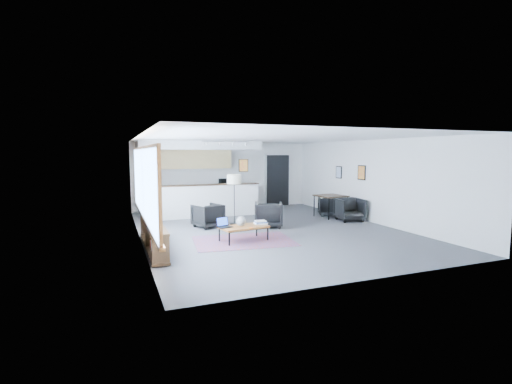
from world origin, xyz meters
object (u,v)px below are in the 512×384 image
object	(u,v)px
armchair_right	(269,213)
dining_chair_far	(329,207)
dining_table	(331,197)
dining_chair_near	(350,210)
armchair_left	(208,214)
microwave	(226,181)
book_stack	(261,222)
coffee_table	(244,227)
floor_lamp	(234,181)
laptop	(224,224)
ceramic_pot	(241,221)

from	to	relation	value
armchair_right	dining_chair_far	xyz separation A→B (m)	(2.75, 1.04, -0.10)
dining_table	dining_chair_near	bearing A→B (deg)	-77.68
armchair_left	dining_chair_near	bearing A→B (deg)	151.53
microwave	dining_table	bearing A→B (deg)	-52.25
book_stack	coffee_table	bearing A→B (deg)	-170.03
floor_lamp	microwave	distance (m)	3.09
laptop	armchair_right	world-z (taller)	armchair_right
armchair_left	dining_table	bearing A→B (deg)	162.25
armchair_left	armchair_right	world-z (taller)	armchair_right
floor_lamp	dining_table	bearing A→B (deg)	0.63
dining_table	microwave	bearing A→B (deg)	133.55
dining_chair_far	dining_chair_near	bearing A→B (deg)	119.68
laptop	floor_lamp	xyz separation A→B (m)	(0.96, 2.11, 0.89)
book_stack	microwave	size ratio (longest dim) A/B	0.67
ceramic_pot	dining_chair_far	distance (m)	4.74
dining_chair_near	microwave	world-z (taller)	microwave
dining_table	dining_chair_near	size ratio (longest dim) A/B	1.43
coffee_table	armchair_left	world-z (taller)	armchair_left
armchair_right	dining_chair_near	xyz separation A→B (m)	(2.84, -0.04, -0.07)
book_stack	dining_table	bearing A→B (deg)	31.76
book_stack	floor_lamp	world-z (taller)	floor_lamp
armchair_right	floor_lamp	size ratio (longest dim) A/B	0.54
armchair_left	dining_table	size ratio (longest dim) A/B	0.77
dining_chair_near	armchair_right	bearing A→B (deg)	-170.84
dining_table	armchair_right	bearing A→B (deg)	-163.10
laptop	dining_chair_near	xyz separation A→B (m)	(4.62, 1.30, -0.10)
ceramic_pot	floor_lamp	world-z (taller)	floor_lamp
armchair_right	armchair_left	bearing A→B (deg)	2.17
book_stack	floor_lamp	bearing A→B (deg)	90.59
ceramic_pot	dining_table	distance (m)	4.55
armchair_right	floor_lamp	world-z (taller)	floor_lamp
book_stack	ceramic_pot	bearing A→B (deg)	-174.87
book_stack	armchair_left	size ratio (longest dim) A/B	0.43
armchair_right	dining_table	xyz separation A→B (m)	(2.66, 0.81, 0.27)
floor_lamp	dining_chair_near	distance (m)	3.87
laptop	ceramic_pot	world-z (taller)	ceramic_pot
book_stack	dining_table	size ratio (longest dim) A/B	0.33
dining_table	dining_chair_far	world-z (taller)	dining_table
coffee_table	dining_chair_near	xyz separation A→B (m)	(4.12, 1.38, -0.01)
book_stack	floor_lamp	distance (m)	2.28
dining_chair_near	dining_chair_far	bearing A→B (deg)	104.94
laptop	dining_chair_far	distance (m)	5.11
dining_table	dining_chair_far	bearing A→B (deg)	68.69
ceramic_pot	book_stack	xyz separation A→B (m)	(0.54, 0.05, -0.08)
ceramic_pot	microwave	size ratio (longest dim) A/B	0.50
ceramic_pot	coffee_table	bearing A→B (deg)	-33.71
armchair_left	dining_table	xyz separation A→B (m)	(4.34, 0.19, 0.30)
armchair_right	microwave	bearing A→B (deg)	-65.16
coffee_table	microwave	world-z (taller)	microwave
floor_lamp	dining_table	distance (m)	3.53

